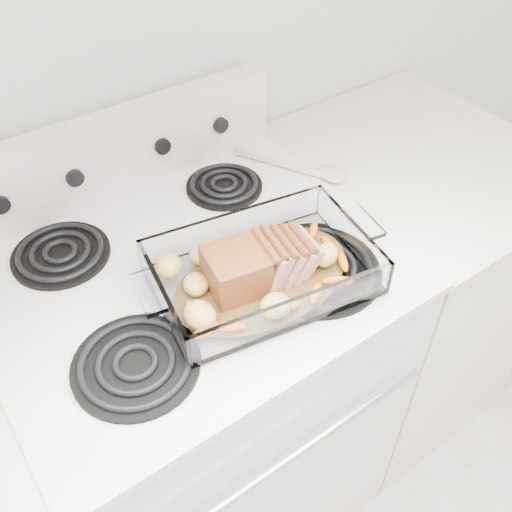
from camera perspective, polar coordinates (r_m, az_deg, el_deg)
electric_range at (r=1.46m, az=-5.39°, el=-13.55°), size 0.78×0.70×1.12m
counter_right at (r=1.75m, az=13.51°, el=-2.84°), size 0.58×0.68×0.93m
baking_dish at (r=1.04m, az=0.64°, el=-1.75°), size 0.38×0.25×0.07m
pork_roast at (r=1.01m, az=-0.27°, el=-1.14°), size 0.21×0.10×0.08m
roast_vegetables at (r=1.05m, az=-0.56°, el=-0.56°), size 0.32×0.18×0.04m
wooden_spoon at (r=1.33m, az=5.28°, el=8.70°), size 0.16×0.24×0.02m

